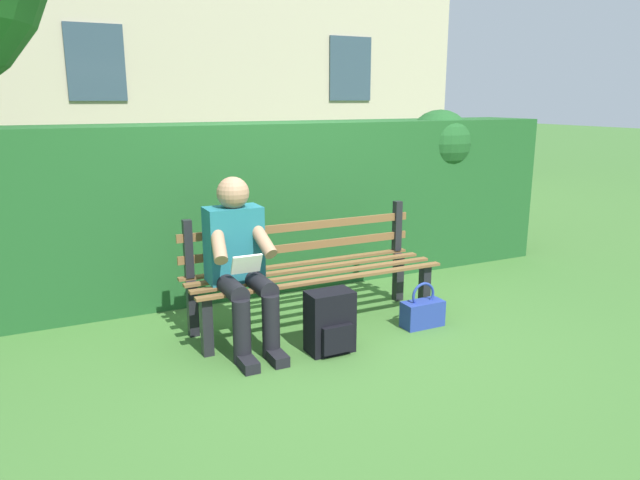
# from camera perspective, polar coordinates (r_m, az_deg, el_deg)

# --- Properties ---
(ground) EXTENTS (60.00, 60.00, 0.00)m
(ground) POSITION_cam_1_polar(r_m,az_deg,el_deg) (4.50, -0.57, -8.15)
(ground) COLOR #3D6B2D
(park_bench) EXTENTS (1.91, 0.53, 0.84)m
(park_bench) POSITION_cam_1_polar(r_m,az_deg,el_deg) (4.42, -0.97, -2.84)
(park_bench) COLOR black
(park_bench) RESTS_ON ground
(person_seated) EXTENTS (0.44, 0.73, 1.16)m
(person_seated) POSITION_cam_1_polar(r_m,az_deg,el_deg) (4.00, -7.80, -1.86)
(person_seated) COLOR #1E6672
(person_seated) RESTS_ON ground
(hedge_backdrop) EXTENTS (5.24, 0.78, 1.56)m
(hedge_backdrop) POSITION_cam_1_polar(r_m,az_deg,el_deg) (5.42, -2.52, 4.02)
(hedge_backdrop) COLOR #1E5123
(hedge_backdrop) RESTS_ON ground
(backpack) EXTENTS (0.31, 0.26, 0.42)m
(backpack) POSITION_cam_1_polar(r_m,az_deg,el_deg) (3.97, 0.98, -8.00)
(backpack) COLOR black
(backpack) RESTS_ON ground
(handbag) EXTENTS (0.32, 0.15, 0.34)m
(handbag) POSITION_cam_1_polar(r_m,az_deg,el_deg) (4.48, 9.93, -6.94)
(handbag) COLOR navy
(handbag) RESTS_ON ground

